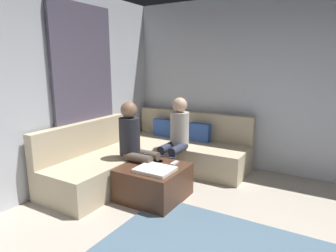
{
  "coord_description": "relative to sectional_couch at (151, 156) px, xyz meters",
  "views": [
    {
      "loc": [
        0.34,
        -1.74,
        1.7
      ],
      "look_at": [
        -1.63,
        1.63,
        0.85
      ],
      "focal_mm": 31.14,
      "sensor_mm": 36.0,
      "label": 1
    }
  ],
  "objects": [
    {
      "name": "folded_blanket",
      "position": [
        0.61,
        -0.83,
        0.16
      ],
      "size": [
        0.44,
        0.36,
        0.04
      ],
      "primitive_type": "cube",
      "color": "white",
      "rests_on": "ottoman"
    },
    {
      "name": "person_on_couch_side",
      "position": [
        0.15,
        -0.59,
        0.38
      ],
      "size": [
        0.6,
        0.3,
        1.2
      ],
      "rotation": [
        0.0,
        0.0,
        -1.57
      ],
      "color": "brown",
      "rests_on": "ground_plane"
    },
    {
      "name": "person_on_couch_back",
      "position": [
        0.42,
        0.06,
        0.38
      ],
      "size": [
        0.3,
        0.6,
        1.2
      ],
      "rotation": [
        0.0,
        0.0,
        3.14
      ],
      "color": "#2D3347",
      "rests_on": "ground_plane"
    },
    {
      "name": "coffee_mug",
      "position": [
        0.29,
        -0.53,
        0.19
      ],
      "size": [
        0.08,
        0.08,
        0.1
      ],
      "primitive_type": "cylinder",
      "color": "#334C72",
      "rests_on": "ottoman"
    },
    {
      "name": "sectional_couch",
      "position": [
        0.0,
        0.0,
        0.0
      ],
      "size": [
        2.1,
        2.55,
        0.87
      ],
      "color": "#C6B593",
      "rests_on": "ground_plane"
    },
    {
      "name": "game_remote",
      "position": [
        0.69,
        -0.49,
        0.15
      ],
      "size": [
        0.05,
        0.15,
        0.02
      ],
      "primitive_type": "cube",
      "color": "white",
      "rests_on": "ottoman"
    },
    {
      "name": "curtain_panel",
      "position": [
        -0.76,
        -0.58,
        0.97
      ],
      "size": [
        0.06,
        1.1,
        2.5
      ],
      "primitive_type": "cube",
      "color": "#595166",
      "rests_on": "ground_plane"
    },
    {
      "name": "wall_back",
      "position": [
        2.08,
        1.06,
        1.07
      ],
      "size": [
        6.0,
        0.12,
        2.7
      ],
      "primitive_type": "cube",
      "color": "silver",
      "rests_on": "ground_plane"
    },
    {
      "name": "ottoman",
      "position": [
        0.51,
        -0.71,
        -0.07
      ],
      "size": [
        0.76,
        0.76,
        0.42
      ],
      "primitive_type": "cube",
      "color": "#4C2D1E",
      "rests_on": "ground_plane"
    }
  ]
}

